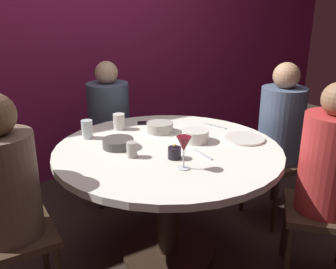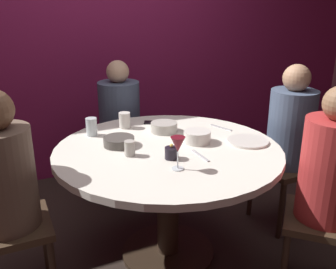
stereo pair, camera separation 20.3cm
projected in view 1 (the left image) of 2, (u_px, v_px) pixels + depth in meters
ground_plane at (168, 253)px, 2.46m from camera, size 8.00×8.00×0.00m
back_wall at (79, 35)px, 3.29m from camera, size 6.00×0.10×2.60m
dining_table at (168, 171)px, 2.26m from camera, size 1.35×1.35×0.75m
seated_diner_left at (5, 186)px, 1.78m from camera, size 0.40×0.40×1.19m
seated_diner_back at (109, 116)px, 2.99m from camera, size 0.40×0.40×1.15m
seated_diner_right at (281, 126)px, 2.68m from camera, size 0.40×0.40×1.18m
seated_diner_front_right at (329, 166)px, 2.01m from camera, size 0.57×0.57×1.19m
candle_holder at (174, 153)px, 2.04m from camera, size 0.07×0.07×0.09m
wine_glass at (184, 145)px, 1.88m from camera, size 0.08×0.08×0.18m
dinner_plate at (244, 139)px, 2.33m from camera, size 0.25×0.25×0.01m
cell_phone at (147, 123)px, 2.65m from camera, size 0.16×0.12×0.01m
bowl_serving_large at (160, 127)px, 2.47m from camera, size 0.18×0.18×0.06m
bowl_salad_center at (118, 143)px, 2.20m from camera, size 0.19×0.19×0.05m
bowl_small_white at (196, 136)px, 2.29m from camera, size 0.17×0.17×0.07m
cup_near_candle at (119, 122)px, 2.51m from camera, size 0.08×0.08×0.11m
cup_by_left_diner at (132, 150)px, 2.06m from camera, size 0.06×0.06×0.09m
cup_by_right_diner at (87, 129)px, 2.35m from camera, size 0.07×0.07×0.12m
fork_near_plate at (202, 154)px, 2.10m from camera, size 0.02×0.18×0.01m
knife_near_plate at (215, 126)px, 2.59m from camera, size 0.07×0.18×0.01m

